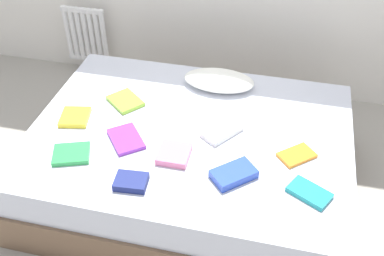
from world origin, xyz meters
TOP-DOWN VIEW (x-y plane):
  - ground_plane at (0.00, 0.00)m, footprint 8.00×8.00m
  - bed at (0.00, 0.00)m, footprint 2.00×1.50m
  - radiator at (-1.24, 1.20)m, footprint 0.39×0.04m
  - pillow at (0.08, 0.52)m, footprint 0.49×0.27m
  - textbook_purple at (-0.35, -0.18)m, footprint 0.29×0.30m
  - textbook_navy at (-0.20, -0.52)m, footprint 0.18×0.15m
  - textbook_lime at (-0.49, 0.18)m, footprint 0.28×0.27m
  - textbook_yellow at (-0.74, -0.06)m, footprint 0.21×0.22m
  - textbook_white at (0.20, 0.02)m, footprint 0.25×0.28m
  - textbook_green at (-0.61, -0.38)m, footprint 0.25×0.23m
  - textbook_blue at (0.32, -0.34)m, footprint 0.27×0.26m
  - textbook_orange at (0.65, -0.09)m, footprint 0.24×0.23m
  - textbook_pink at (-0.03, -0.25)m, footprint 0.18×0.19m
  - textbook_teal at (0.73, -0.37)m, footprint 0.25×0.22m

SIDE VIEW (x-z plane):
  - ground_plane at x=0.00m, z-range 0.00..0.00m
  - bed at x=0.00m, z-range 0.00..0.50m
  - radiator at x=-1.24m, z-range 0.14..0.64m
  - textbook_orange at x=0.65m, z-range 0.50..0.52m
  - textbook_purple at x=-0.35m, z-range 0.50..0.52m
  - textbook_lime at x=-0.49m, z-range 0.50..0.53m
  - textbook_teal at x=0.73m, z-range 0.50..0.53m
  - textbook_green at x=-0.61m, z-range 0.50..0.53m
  - textbook_yellow at x=-0.74m, z-range 0.50..0.53m
  - textbook_white at x=0.20m, z-range 0.50..0.53m
  - textbook_pink at x=-0.03m, z-range 0.50..0.54m
  - textbook_navy at x=-0.20m, z-range 0.50..0.54m
  - textbook_blue at x=0.32m, z-range 0.50..0.55m
  - pillow at x=0.08m, z-range 0.50..0.60m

